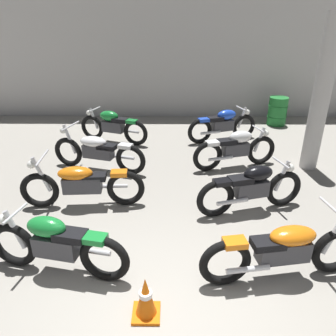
{
  "coord_description": "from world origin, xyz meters",
  "views": [
    {
      "loc": [
        0.05,
        -2.51,
        3.16
      ],
      "look_at": [
        0.0,
        3.02,
        0.55
      ],
      "focal_mm": 35.39,
      "sensor_mm": 36.0,
      "label": 1
    }
  ],
  "objects_px": {
    "motorcycle_left_row_2": "(98,151)",
    "motorcycle_right_row_1": "(252,187)",
    "support_pillar": "(321,96)",
    "oil_drum": "(277,111)",
    "motorcycle_right_row_3": "(223,124)",
    "traffic_cone": "(146,298)",
    "motorcycle_right_row_0": "(284,249)",
    "motorcycle_left_row_3": "(113,126)",
    "motorcycle_right_row_2": "(236,148)",
    "motorcycle_left_row_1": "(81,183)",
    "motorcycle_left_row_0": "(56,244)"
  },
  "relations": [
    {
      "from": "motorcycle_left_row_0",
      "to": "motorcycle_left_row_3",
      "type": "distance_m",
      "value": 4.91
    },
    {
      "from": "motorcycle_left_row_2",
      "to": "motorcycle_right_row_0",
      "type": "bearing_deg",
      "value": -47.19
    },
    {
      "from": "motorcycle_left_row_0",
      "to": "motorcycle_right_row_2",
      "type": "relative_size",
      "value": 1.02
    },
    {
      "from": "motorcycle_right_row_3",
      "to": "traffic_cone",
      "type": "bearing_deg",
      "value": -106.17
    },
    {
      "from": "support_pillar",
      "to": "motorcycle_left_row_2",
      "type": "distance_m",
      "value": 4.8
    },
    {
      "from": "motorcycle_right_row_3",
      "to": "motorcycle_left_row_0",
      "type": "bearing_deg",
      "value": -119.62
    },
    {
      "from": "motorcycle_right_row_3",
      "to": "oil_drum",
      "type": "relative_size",
      "value": 2.24
    },
    {
      "from": "support_pillar",
      "to": "motorcycle_left_row_1",
      "type": "bearing_deg",
      "value": -159.96
    },
    {
      "from": "motorcycle_left_row_0",
      "to": "support_pillar",
      "type": "bearing_deg",
      "value": 36.42
    },
    {
      "from": "motorcycle_left_row_1",
      "to": "motorcycle_left_row_3",
      "type": "bearing_deg",
      "value": 89.48
    },
    {
      "from": "traffic_cone",
      "to": "motorcycle_right_row_0",
      "type": "bearing_deg",
      "value": 19.8
    },
    {
      "from": "motorcycle_left_row_2",
      "to": "motorcycle_right_row_1",
      "type": "xyz_separation_m",
      "value": [
        2.97,
        -1.63,
        0.01
      ]
    },
    {
      "from": "support_pillar",
      "to": "oil_drum",
      "type": "bearing_deg",
      "value": 86.86
    },
    {
      "from": "motorcycle_left_row_1",
      "to": "oil_drum",
      "type": "distance_m",
      "value": 6.8
    },
    {
      "from": "motorcycle_left_row_0",
      "to": "motorcycle_left_row_1",
      "type": "bearing_deg",
      "value": 92.74
    },
    {
      "from": "motorcycle_right_row_2",
      "to": "oil_drum",
      "type": "relative_size",
      "value": 2.26
    },
    {
      "from": "oil_drum",
      "to": "motorcycle_right_row_1",
      "type": "bearing_deg",
      "value": -110.75
    },
    {
      "from": "traffic_cone",
      "to": "motorcycle_right_row_1",
      "type": "bearing_deg",
      "value": 53.42
    },
    {
      "from": "motorcycle_left_row_0",
      "to": "motorcycle_left_row_1",
      "type": "height_order",
      "value": "motorcycle_left_row_1"
    },
    {
      "from": "motorcycle_left_row_0",
      "to": "motorcycle_right_row_0",
      "type": "xyz_separation_m",
      "value": [
        2.91,
        -0.07,
        -0.01
      ]
    },
    {
      "from": "motorcycle_right_row_0",
      "to": "traffic_cone",
      "type": "xyz_separation_m",
      "value": [
        -1.71,
        -0.62,
        -0.19
      ]
    },
    {
      "from": "support_pillar",
      "to": "motorcycle_left_row_1",
      "type": "distance_m",
      "value": 5.07
    },
    {
      "from": "motorcycle_left_row_3",
      "to": "traffic_cone",
      "type": "relative_size",
      "value": 3.49
    },
    {
      "from": "traffic_cone",
      "to": "motorcycle_left_row_1",
      "type": "bearing_deg",
      "value": 118.49
    },
    {
      "from": "motorcycle_left_row_0",
      "to": "traffic_cone",
      "type": "height_order",
      "value": "motorcycle_left_row_0"
    },
    {
      "from": "motorcycle_left_row_1",
      "to": "motorcycle_right_row_1",
      "type": "height_order",
      "value": "motorcycle_left_row_1"
    },
    {
      "from": "motorcycle_left_row_2",
      "to": "traffic_cone",
      "type": "bearing_deg",
      "value": -71.37
    },
    {
      "from": "support_pillar",
      "to": "oil_drum",
      "type": "relative_size",
      "value": 3.76
    },
    {
      "from": "motorcycle_left_row_3",
      "to": "motorcycle_right_row_2",
      "type": "xyz_separation_m",
      "value": [
        2.96,
        -1.57,
        0.0
      ]
    },
    {
      "from": "motorcycle_right_row_1",
      "to": "motorcycle_left_row_3",
      "type": "bearing_deg",
      "value": 130.92
    },
    {
      "from": "motorcycle_left_row_0",
      "to": "motorcycle_right_row_1",
      "type": "distance_m",
      "value": 3.25
    },
    {
      "from": "motorcycle_left_row_0",
      "to": "oil_drum",
      "type": "relative_size",
      "value": 2.29
    },
    {
      "from": "oil_drum",
      "to": "traffic_cone",
      "type": "relative_size",
      "value": 1.57
    },
    {
      "from": "motorcycle_left_row_3",
      "to": "oil_drum",
      "type": "distance_m",
      "value": 5.03
    },
    {
      "from": "motorcycle_left_row_1",
      "to": "motorcycle_right_row_2",
      "type": "bearing_deg",
      "value": 29.18
    },
    {
      "from": "motorcycle_right_row_1",
      "to": "oil_drum",
      "type": "xyz_separation_m",
      "value": [
        1.87,
        4.93,
        -0.03
      ]
    },
    {
      "from": "motorcycle_right_row_3",
      "to": "motorcycle_right_row_2",
      "type": "bearing_deg",
      "value": -88.5
    },
    {
      "from": "motorcycle_right_row_0",
      "to": "oil_drum",
      "type": "distance_m",
      "value": 6.8
    },
    {
      "from": "motorcycle_left_row_2",
      "to": "motorcycle_right_row_0",
      "type": "xyz_separation_m",
      "value": [
        3.02,
        -3.26,
        0.0
      ]
    },
    {
      "from": "motorcycle_left_row_0",
      "to": "motorcycle_left_row_1",
      "type": "xyz_separation_m",
      "value": [
        -0.08,
        1.67,
        -0.01
      ]
    },
    {
      "from": "motorcycle_left_row_1",
      "to": "motorcycle_left_row_3",
      "type": "height_order",
      "value": "motorcycle_left_row_1"
    },
    {
      "from": "traffic_cone",
      "to": "motorcycle_right_row_3",
      "type": "bearing_deg",
      "value": 73.83
    },
    {
      "from": "motorcycle_left_row_1",
      "to": "motorcycle_right_row_0",
      "type": "height_order",
      "value": "same"
    },
    {
      "from": "motorcycle_left_row_2",
      "to": "motorcycle_right_row_1",
      "type": "relative_size",
      "value": 1.1
    },
    {
      "from": "motorcycle_right_row_1",
      "to": "traffic_cone",
      "type": "relative_size",
      "value": 3.56
    },
    {
      "from": "motorcycle_left_row_0",
      "to": "motorcycle_left_row_3",
      "type": "relative_size",
      "value": 1.03
    },
    {
      "from": "motorcycle_right_row_2",
      "to": "traffic_cone",
      "type": "bearing_deg",
      "value": -112.93
    },
    {
      "from": "motorcycle_left_row_3",
      "to": "motorcycle_left_row_1",
      "type": "bearing_deg",
      "value": -90.52
    },
    {
      "from": "motorcycle_left_row_3",
      "to": "traffic_cone",
      "type": "distance_m",
      "value": 5.74
    },
    {
      "from": "oil_drum",
      "to": "support_pillar",
      "type": "bearing_deg",
      "value": -93.14
    }
  ]
}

